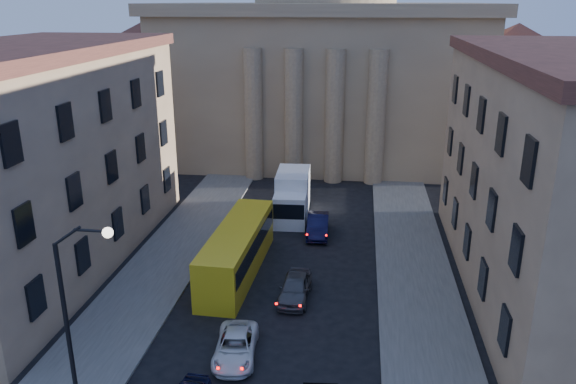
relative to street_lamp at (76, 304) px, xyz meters
name	(u,v)px	position (x,y,z in m)	size (l,w,h in m)	color
sidewalk_left	(141,294)	(-1.53, 10.00, -5.21)	(5.00, 60.00, 0.15)	#54524D
sidewalk_right	(422,313)	(15.47, 10.00, -5.21)	(5.00, 60.00, 0.15)	#54524D
church	(324,50)	(6.97, 47.47, 6.59)	(68.02, 28.76, 36.60)	#8B7355
building_left	(31,158)	(-10.03, 14.00, 2.14)	(11.60, 26.60, 14.70)	tan
building_right	(573,177)	(23.97, 14.00, 2.14)	(11.60, 26.60, 14.70)	tan
street_lamp	(76,304)	(0.00, 0.00, 0.00)	(2.62, 0.44, 8.83)	black
car_left_mid	(236,346)	(5.65, 4.58, -4.67)	(2.04, 4.43, 1.23)	white
car_right_far	(295,288)	(7.95, 10.87, -4.54)	(1.75, 4.35, 1.48)	#47484C
car_right_distant	(318,225)	(8.54, 20.97, -4.52)	(1.62, 4.64, 1.53)	black
city_bus	(237,249)	(3.77, 13.83, -3.57)	(3.05, 11.42, 3.19)	gold
box_truck	(292,197)	(6.09, 24.59, -3.55)	(2.88, 6.77, 3.66)	white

